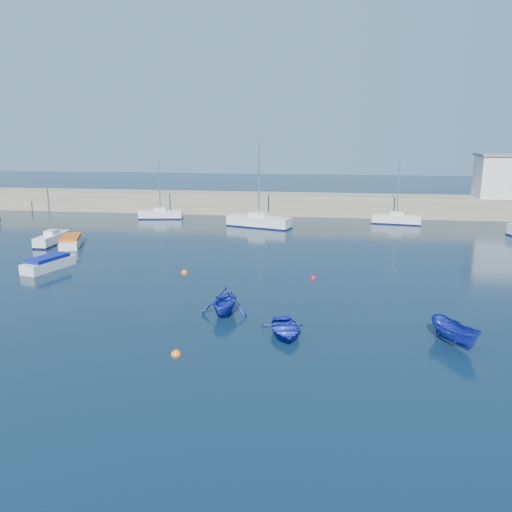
# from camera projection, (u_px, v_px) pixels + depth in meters

# --- Properties ---
(ground) EXTENTS (220.00, 220.00, 0.00)m
(ground) POSITION_uv_depth(u_px,v_px,m) (166.00, 382.00, 21.38)
(ground) COLOR #0B1E2F
(ground) RESTS_ON ground
(back_wall) EXTENTS (96.00, 4.50, 2.60)m
(back_wall) POSITION_uv_depth(u_px,v_px,m) (274.00, 204.00, 65.29)
(back_wall) COLOR gray
(back_wall) RESTS_ON ground
(sailboat_3) EXTENTS (1.35, 4.73, 6.39)m
(sailboat_3) POSITION_uv_depth(u_px,v_px,m) (52.00, 239.00, 47.58)
(sailboat_3) COLOR silver
(sailboat_3) RESTS_ON ground
(sailboat_5) EXTENTS (5.45, 2.29, 7.07)m
(sailboat_5) POSITION_uv_depth(u_px,v_px,m) (161.00, 214.00, 61.65)
(sailboat_5) COLOR silver
(sailboat_5) RESTS_ON ground
(sailboat_6) EXTENTS (7.57, 4.16, 9.56)m
(sailboat_6) POSITION_uv_depth(u_px,v_px,m) (259.00, 221.00, 56.21)
(sailboat_6) COLOR silver
(sailboat_6) RESTS_ON ground
(sailboat_7) EXTENTS (5.65, 2.34, 7.32)m
(sailboat_7) POSITION_uv_depth(u_px,v_px,m) (396.00, 219.00, 58.12)
(sailboat_7) COLOR silver
(sailboat_7) RESTS_ON ground
(motorboat_1) EXTENTS (2.63, 4.52, 1.05)m
(motorboat_1) POSITION_uv_depth(u_px,v_px,m) (48.00, 263.00, 38.83)
(motorboat_1) COLOR silver
(motorboat_1) RESTS_ON ground
(motorboat_2) EXTENTS (3.02, 4.83, 0.94)m
(motorboat_2) POSITION_uv_depth(u_px,v_px,m) (71.00, 241.00, 46.92)
(motorboat_2) COLOR silver
(motorboat_2) RESTS_ON ground
(dinghy_center) EXTENTS (2.97, 3.67, 0.67)m
(dinghy_center) POSITION_uv_depth(u_px,v_px,m) (285.00, 329.00, 26.23)
(dinghy_center) COLOR #16259B
(dinghy_center) RESTS_ON ground
(dinghy_left) EXTENTS (2.91, 3.33, 1.67)m
(dinghy_left) POSITION_uv_depth(u_px,v_px,m) (225.00, 301.00, 29.11)
(dinghy_left) COLOR #16259B
(dinghy_left) RESTS_ON ground
(dinghy_right) EXTENTS (2.51, 3.36, 1.22)m
(dinghy_right) POSITION_uv_depth(u_px,v_px,m) (455.00, 333.00, 25.00)
(dinghy_right) COLOR #16259B
(dinghy_right) RESTS_ON ground
(buoy_0) EXTENTS (0.50, 0.50, 0.50)m
(buoy_0) POSITION_uv_depth(u_px,v_px,m) (176.00, 355.00, 23.97)
(buoy_0) COLOR orange
(buoy_0) RESTS_ON ground
(buoy_1) EXTENTS (0.41, 0.41, 0.41)m
(buoy_1) POSITION_uv_depth(u_px,v_px,m) (313.00, 278.00, 36.49)
(buoy_1) COLOR red
(buoy_1) RESTS_ON ground
(buoy_3) EXTENTS (0.50, 0.50, 0.50)m
(buoy_3) POSITION_uv_depth(u_px,v_px,m) (185.00, 273.00, 37.90)
(buoy_3) COLOR orange
(buoy_3) RESTS_ON ground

